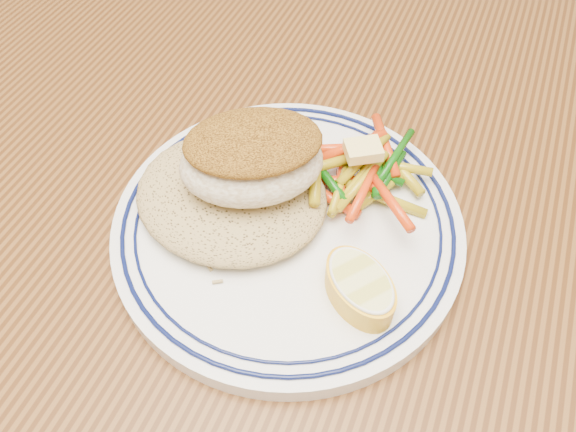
# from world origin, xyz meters

# --- Properties ---
(dining_table) EXTENTS (1.50, 0.90, 0.75)m
(dining_table) POSITION_xyz_m (0.00, 0.00, 0.65)
(dining_table) COLOR #45250D
(dining_table) RESTS_ON ground
(plate) EXTENTS (0.25, 0.25, 0.02)m
(plate) POSITION_xyz_m (-0.01, -0.02, 0.76)
(plate) COLOR white
(plate) RESTS_ON dining_table
(rice_pilaf) EXTENTS (0.14, 0.12, 0.03)m
(rice_pilaf) POSITION_xyz_m (-0.06, -0.02, 0.78)
(rice_pilaf) COLOR #A38851
(rice_pilaf) RESTS_ON plate
(fish_fillet) EXTENTS (0.12, 0.11, 0.05)m
(fish_fillet) POSITION_xyz_m (-0.04, -0.02, 0.81)
(fish_fillet) COLOR beige
(fish_fillet) RESTS_ON rice_pilaf
(vegetable_pile) EXTENTS (0.10, 0.11, 0.03)m
(vegetable_pile) POSITION_xyz_m (0.02, 0.03, 0.78)
(vegetable_pile) COLOR #0D4F09
(vegetable_pile) RESTS_ON plate
(butter_pat) EXTENTS (0.03, 0.03, 0.01)m
(butter_pat) POSITION_xyz_m (0.02, 0.03, 0.80)
(butter_pat) COLOR #FFE57C
(butter_pat) RESTS_ON vegetable_pile
(lemon_wedge) EXTENTS (0.07, 0.07, 0.02)m
(lemon_wedge) POSITION_xyz_m (0.05, -0.06, 0.78)
(lemon_wedge) COLOR yellow
(lemon_wedge) RESTS_ON plate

